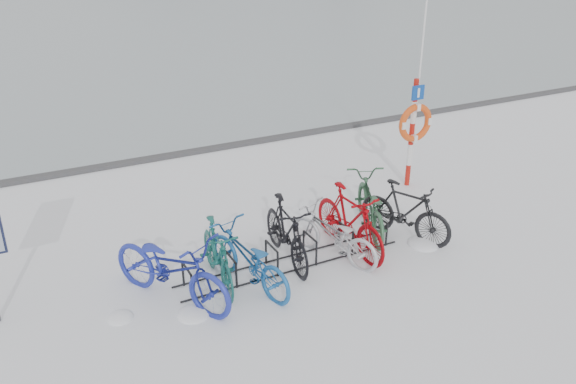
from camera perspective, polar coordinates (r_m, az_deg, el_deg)
ground at (r=9.53m, az=0.31°, el=-7.34°), size 900.00×900.00×0.00m
quay_edge at (r=14.48m, az=-10.69°, el=3.86°), size 400.00×0.25×0.10m
bike_rack at (r=9.44m, az=0.32°, el=-6.40°), size 4.00×0.48×0.46m
lifebuoy_station at (r=12.26m, az=12.76°, el=6.86°), size 0.83×0.23×4.33m
bike_0 at (r=8.54m, az=-11.83°, el=-7.31°), size 1.81×2.36×1.19m
bike_1 at (r=8.90m, az=-7.20°, el=-6.11°), size 0.67×1.77×1.04m
bike_2 at (r=8.77m, az=-4.09°, el=-6.60°), size 1.14×2.03×1.01m
bike_3 at (r=9.39m, az=-0.18°, el=-3.90°), size 0.71×1.91×1.12m
bike_4 at (r=9.51m, az=4.60°, el=-4.21°), size 1.25×1.91×0.95m
bike_5 at (r=9.76m, az=6.29°, el=-2.71°), size 0.64×1.98×1.18m
bike_6 at (r=10.50m, az=8.33°, el=-1.14°), size 1.44×2.15×1.07m
bike_7 at (r=10.34m, az=11.83°, el=-1.78°), size 1.21×1.87×1.09m
snow_drifts at (r=9.63m, az=2.46°, el=-6.99°), size 5.79×1.76×0.20m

